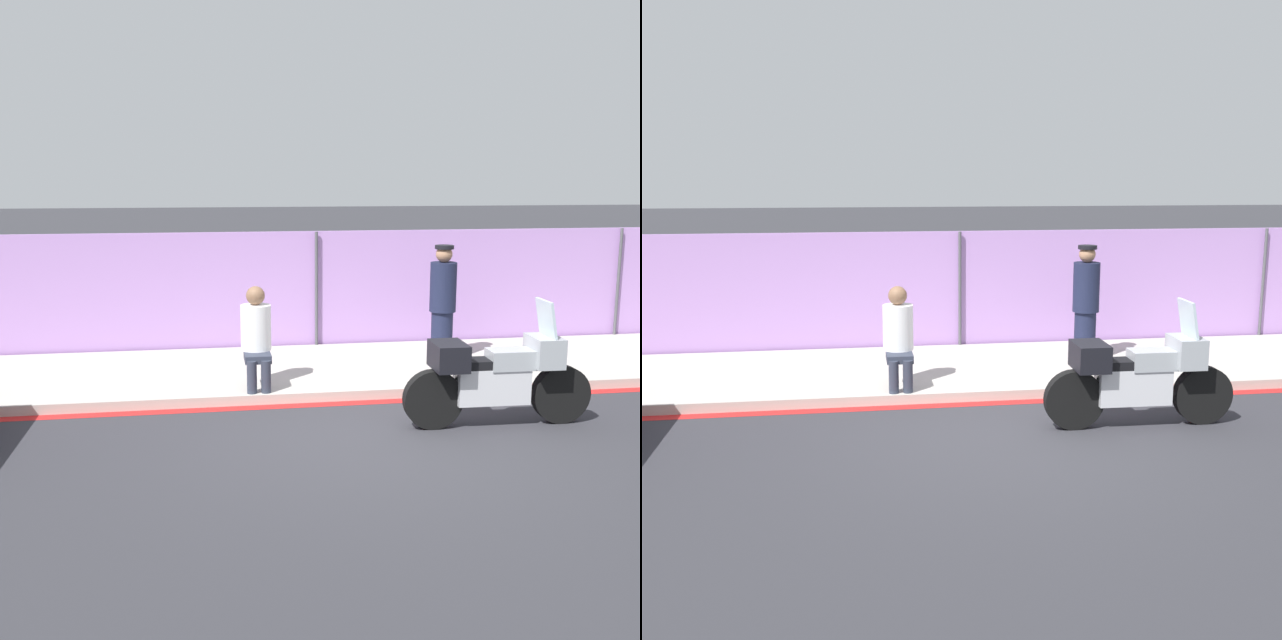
{
  "view_description": "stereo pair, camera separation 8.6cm",
  "coord_description": "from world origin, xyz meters",
  "views": [
    {
      "loc": [
        -1.75,
        -7.56,
        2.82
      ],
      "look_at": [
        -0.32,
        1.61,
        1.01
      ],
      "focal_mm": 42.0,
      "sensor_mm": 36.0,
      "label": 1
    },
    {
      "loc": [
        -1.66,
        -7.58,
        2.82
      ],
      "look_at": [
        -0.32,
        1.61,
        1.01
      ],
      "focal_mm": 42.0,
      "sensor_mm": 36.0,
      "label": 2
    }
  ],
  "objects": [
    {
      "name": "ground_plane",
      "position": [
        0.0,
        0.0,
        0.0
      ],
      "size": [
        120.0,
        120.0,
        0.0
      ],
      "primitive_type": "plane",
      "color": "#2D2D33"
    },
    {
      "name": "curb_paint_stripe",
      "position": [
        0.0,
        1.29,
        0.0
      ],
      "size": [
        38.43,
        0.18,
        0.01
      ],
      "color": "red",
      "rests_on": "ground_plane"
    },
    {
      "name": "person_seated_on_curb",
      "position": [
        -1.12,
        1.84,
        0.84
      ],
      "size": [
        0.39,
        0.67,
        1.29
      ],
      "color": "#2D3342",
      "rests_on": "sidewalk"
    },
    {
      "name": "motorcycle",
      "position": [
        1.49,
        0.21,
        0.58
      ],
      "size": [
        2.2,
        0.52,
        1.45
      ],
      "rotation": [
        0.0,
        0.0,
        -0.02
      ],
      "color": "black",
      "rests_on": "ground_plane"
    },
    {
      "name": "storefront_fence",
      "position": [
        0.0,
        4.16,
        0.97
      ],
      "size": [
        36.51,
        0.17,
        1.94
      ],
      "color": "#AD7FC6",
      "rests_on": "ground_plane"
    },
    {
      "name": "officer_standing",
      "position": [
        1.69,
        2.83,
        0.99
      ],
      "size": [
        0.39,
        0.39,
        1.69
      ],
      "color": "#191E38",
      "rests_on": "sidewalk"
    },
    {
      "name": "sidewalk",
      "position": [
        0.0,
        2.73,
        0.06
      ],
      "size": [
        38.43,
        2.7,
        0.13
      ],
      "color": "#ADA89E",
      "rests_on": "ground_plane"
    }
  ]
}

